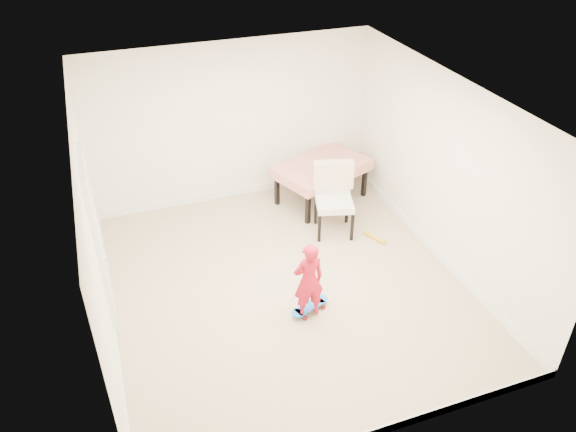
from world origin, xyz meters
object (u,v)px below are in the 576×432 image
object	(u,v)px
dining_table	(321,182)
child	(309,283)
skateboard	(310,308)
dining_chair	(334,201)

from	to	relation	value
dining_table	child	xyz separation A→B (m)	(-1.23, -2.52, 0.19)
skateboard	child	xyz separation A→B (m)	(-0.05, -0.07, 0.49)
dining_table	dining_chair	distance (m)	0.96
dining_table	child	distance (m)	2.81
dining_chair	skateboard	bearing A→B (deg)	-107.10
child	skateboard	bearing A→B (deg)	-127.25
dining_table	dining_chair	size ratio (longest dim) A/B	1.34
dining_table	skateboard	xyz separation A→B (m)	(-1.17, -2.45, -0.30)
skateboard	child	world-z (taller)	child
dining_table	dining_chair	world-z (taller)	dining_chair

